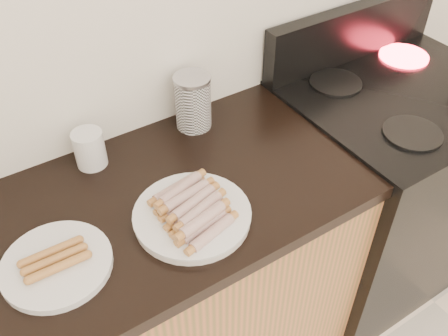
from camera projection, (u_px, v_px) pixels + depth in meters
stove at (379, 188)px, 1.99m from camera, size 0.76×0.65×0.91m
stove_panel at (353, 32)px, 1.80m from camera, size 0.76×0.06×0.20m
burner_near_left at (412, 133)px, 1.51m from camera, size 0.18×0.18×0.01m
burner_far_left at (336, 83)px, 1.72m from camera, size 0.18×0.18×0.01m
burner_far_right at (404, 56)px, 1.86m from camera, size 0.18×0.18×0.01m
main_plate at (192, 217)px, 1.26m from camera, size 0.34×0.34×0.02m
side_plate at (57, 265)px, 1.15m from camera, size 0.34×0.34×0.02m
hotdog_pile at (192, 207)px, 1.24m from camera, size 0.13×0.23×0.05m
plain_sausages at (55, 259)px, 1.14m from camera, size 0.14×0.08×0.02m
canister at (193, 102)px, 1.51m from camera, size 0.11×0.11×0.17m
mug at (90, 149)px, 1.40m from camera, size 0.10×0.10×0.11m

